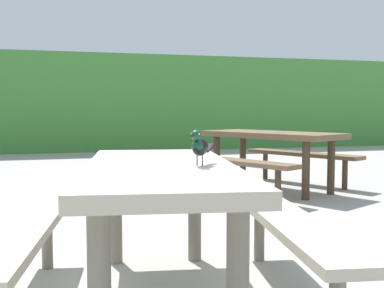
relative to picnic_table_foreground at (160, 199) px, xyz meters
name	(u,v)px	position (x,y,z in m)	size (l,w,h in m)	color
hedge_wall	(63,103)	(-0.28, 10.48, 0.63)	(28.00, 2.33, 2.38)	#428438
picnic_table_foreground	(160,199)	(0.00, 0.00, 0.00)	(1.94, 1.96, 0.74)	#B2A893
bird_grackle	(199,146)	(0.17, -0.15, 0.29)	(0.19, 0.24, 0.18)	black
picnic_table_mid_right	(271,146)	(2.12, 3.16, 0.00)	(2.27, 2.29, 0.74)	brown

